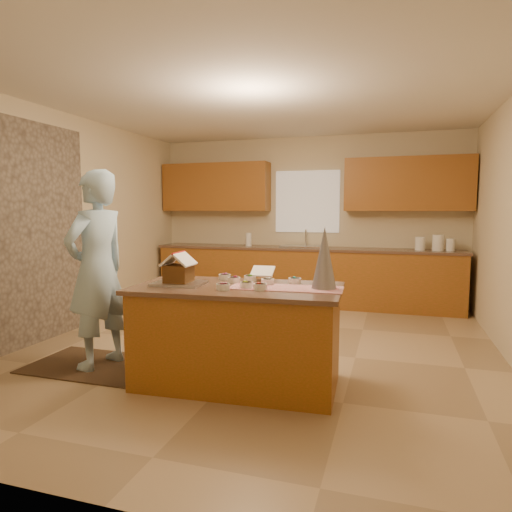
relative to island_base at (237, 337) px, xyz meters
name	(u,v)px	position (x,y,z in m)	size (l,w,h in m)	color
floor	(259,349)	(-0.10, 1.01, -0.41)	(5.50, 5.50, 0.00)	tan
ceiling	(260,95)	(-0.10, 1.01, 2.29)	(5.50, 5.50, 0.00)	silver
wall_back	(307,220)	(-0.10, 3.76, 0.94)	(5.50, 5.50, 0.00)	beige
wall_front	(95,245)	(-0.10, -1.74, 0.94)	(5.50, 5.50, 0.00)	beige
wall_left	(65,223)	(-2.60, 1.01, 0.94)	(5.50, 5.50, 0.00)	beige
stone_accent	(15,235)	(-2.58, 0.21, 0.84)	(2.50, 2.50, 0.00)	gray
window_curtain	(307,202)	(-0.10, 3.73, 1.24)	(1.05, 0.03, 1.00)	white
back_counter_base	(303,277)	(-0.10, 3.46, 0.03)	(4.80, 0.60, 0.88)	#9D4C20
back_counter_top	(304,249)	(-0.10, 3.46, 0.49)	(4.85, 0.63, 0.04)	brown
upper_cabinet_left	(216,187)	(-1.65, 3.58, 1.49)	(1.85, 0.35, 0.80)	#9A4E21
upper_cabinet_right	(408,184)	(1.45, 3.58, 1.49)	(1.85, 0.35, 0.80)	#9A4E21
sink	(304,249)	(-0.10, 3.46, 0.48)	(0.70, 0.45, 0.12)	silver
faucet	(306,238)	(-0.10, 3.64, 0.65)	(0.03, 0.03, 0.28)	silver
island_base	(237,337)	(0.00, 0.00, 0.00)	(1.69, 0.85, 0.83)	#9D4C20
island_top	(237,288)	(0.00, 0.00, 0.43)	(1.77, 0.92, 0.04)	brown
table_runner	(286,288)	(0.42, 0.02, 0.45)	(0.94, 0.34, 0.01)	#A20B1E
baking_tray	(179,283)	(-0.51, -0.08, 0.46)	(0.43, 0.32, 0.02)	silver
cookbook	(263,271)	(0.12, 0.36, 0.54)	(0.21, 0.02, 0.17)	white
tinsel_tree	(324,258)	(0.73, 0.09, 0.71)	(0.21, 0.21, 0.52)	#AFAFBB
rug	(96,365)	(-1.47, 0.01, -0.41)	(1.28, 0.83, 0.01)	black
boy	(97,269)	(-1.42, 0.01, 0.54)	(0.69, 0.45, 1.88)	#AFD8F8
canister_a	(420,244)	(1.65, 3.46, 0.61)	(0.14, 0.14, 0.20)	white
canister_b	(438,243)	(1.89, 3.46, 0.62)	(0.16, 0.16, 0.23)	white
canister_c	(451,245)	(2.06, 3.46, 0.60)	(0.13, 0.13, 0.18)	white
paper_towel	(249,239)	(-1.03, 3.46, 0.61)	(0.10, 0.10, 0.22)	white
gingerbread_house	(179,271)	(-0.51, -0.08, 0.57)	(0.27, 0.28, 0.27)	brown
candy_bowls	(250,282)	(0.09, 0.09, 0.48)	(0.79, 0.62, 0.05)	teal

